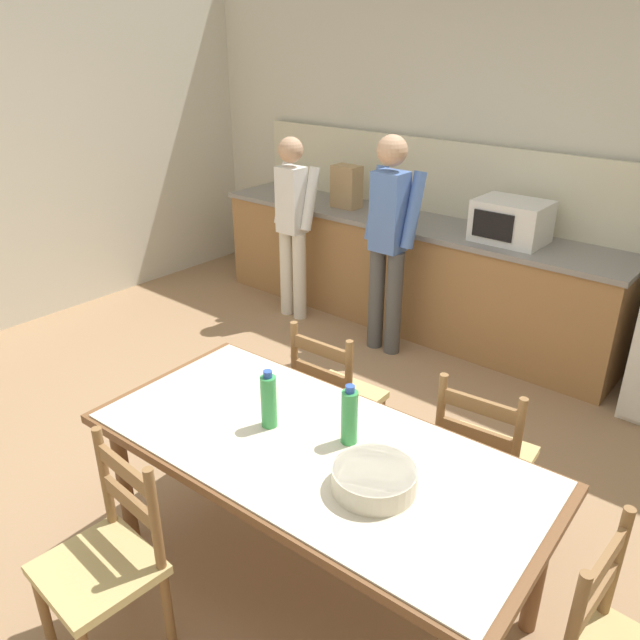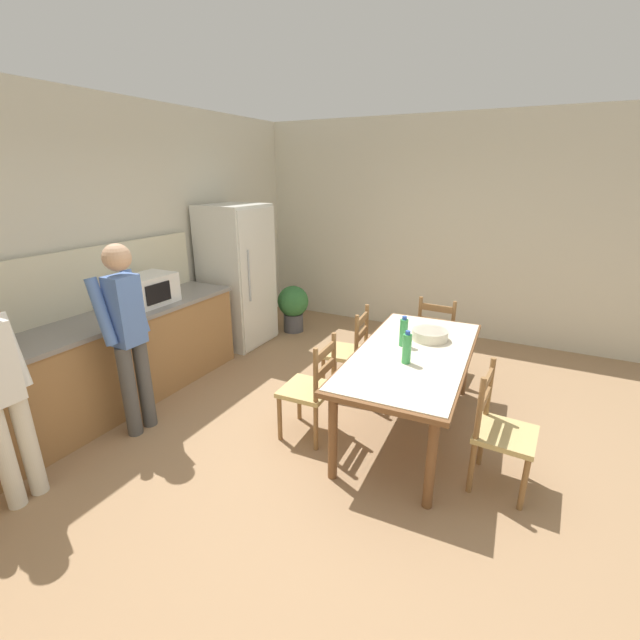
# 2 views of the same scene
# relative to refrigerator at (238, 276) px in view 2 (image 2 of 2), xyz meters

# --- Properties ---
(ground_plane) EXTENTS (8.32, 8.32, 0.00)m
(ground_plane) POSITION_rel_refrigerator_xyz_m (-1.58, -2.19, -0.90)
(ground_plane) COLOR #9E7A56
(wall_back) EXTENTS (6.52, 0.12, 2.90)m
(wall_back) POSITION_rel_refrigerator_xyz_m (-1.58, 0.47, 0.55)
(wall_back) COLOR beige
(wall_back) RESTS_ON ground
(wall_right) EXTENTS (0.12, 5.20, 2.90)m
(wall_right) POSITION_rel_refrigerator_xyz_m (1.68, -2.19, 0.55)
(wall_right) COLOR beige
(wall_right) RESTS_ON ground
(kitchen_counter) EXTENTS (3.61, 0.66, 0.91)m
(kitchen_counter) POSITION_rel_refrigerator_xyz_m (-2.30, 0.04, -0.45)
(kitchen_counter) COLOR #9E7042
(kitchen_counter) RESTS_ON ground
(counter_splashback) EXTENTS (3.57, 0.03, 0.60)m
(counter_splashback) POSITION_rel_refrigerator_xyz_m (-2.30, 0.35, 0.31)
(counter_splashback) COLOR beige
(counter_splashback) RESTS_ON kitchen_counter
(refrigerator) EXTENTS (0.78, 0.73, 1.81)m
(refrigerator) POSITION_rel_refrigerator_xyz_m (0.00, 0.00, 0.00)
(refrigerator) COLOR silver
(refrigerator) RESTS_ON ground
(microwave) EXTENTS (0.50, 0.39, 0.30)m
(microwave) POSITION_rel_refrigerator_xyz_m (-1.41, 0.02, 0.16)
(microwave) COLOR white
(microwave) RESTS_ON kitchen_counter
(dining_table) EXTENTS (1.99, 0.99, 0.75)m
(dining_table) POSITION_rel_refrigerator_xyz_m (-1.03, -2.62, -0.23)
(dining_table) COLOR brown
(dining_table) RESTS_ON ground
(bottle_near_centre) EXTENTS (0.07, 0.07, 0.27)m
(bottle_near_centre) POSITION_rel_refrigerator_xyz_m (-1.27, -2.63, -0.03)
(bottle_near_centre) COLOR green
(bottle_near_centre) RESTS_ON dining_table
(bottle_off_centre) EXTENTS (0.07, 0.07, 0.27)m
(bottle_off_centre) POSITION_rel_refrigerator_xyz_m (-0.94, -2.50, -0.03)
(bottle_off_centre) COLOR green
(bottle_off_centre) RESTS_ON dining_table
(serving_bowl) EXTENTS (0.32, 0.32, 0.09)m
(serving_bowl) POSITION_rel_refrigerator_xyz_m (-0.69, -2.67, -0.10)
(serving_bowl) COLOR beige
(serving_bowl) RESTS_ON dining_table
(chair_head_end) EXTENTS (0.42, 0.44, 0.91)m
(chair_head_end) POSITION_rel_refrigerator_xyz_m (0.24, -2.56, -0.46)
(chair_head_end) COLOR olive
(chair_head_end) RESTS_ON ground
(chair_side_far_right) EXTENTS (0.46, 0.44, 0.91)m
(chair_side_far_right) POSITION_rel_refrigerator_xyz_m (-0.62, -1.85, -0.46)
(chair_side_far_right) COLOR olive
(chair_side_far_right) RESTS_ON ground
(chair_side_near_left) EXTENTS (0.44, 0.42, 0.91)m
(chair_side_near_left) POSITION_rel_refrigerator_xyz_m (-1.43, -3.38, -0.46)
(chair_side_near_left) COLOR olive
(chair_side_near_left) RESTS_ON ground
(chair_side_far_left) EXTENTS (0.44, 0.42, 0.91)m
(chair_side_far_left) POSITION_rel_refrigerator_xyz_m (-1.50, -1.89, -0.46)
(chair_side_far_left) COLOR olive
(chair_side_far_left) RESTS_ON ground
(person_at_counter) EXTENTS (0.42, 0.29, 1.66)m
(person_at_counter) POSITION_rel_refrigerator_xyz_m (-2.12, -0.50, 0.03)
(person_at_counter) COLOR #4C4C4C
(person_at_counter) RESTS_ON ground
(potted_plant) EXTENTS (0.44, 0.44, 0.67)m
(potted_plant) POSITION_rel_refrigerator_xyz_m (0.67, -0.43, -0.52)
(potted_plant) COLOR #4C4C51
(potted_plant) RESTS_ON ground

